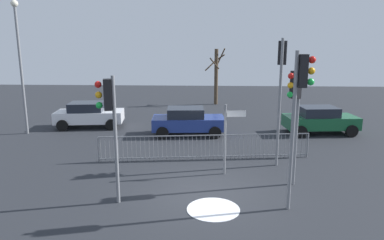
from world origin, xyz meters
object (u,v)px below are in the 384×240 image
(car_green_near, at_px, (320,120))
(car_white_trailing, at_px, (89,114))
(traffic_light_mid_right, at_px, (109,111))
(traffic_light_mid_left, at_px, (295,101))
(traffic_light_foreground_left, at_px, (300,96))
(bare_tree_left, at_px, (216,75))
(street_lamp, at_px, (20,55))
(car_blue_far, at_px, (188,121))
(direction_sign_post, at_px, (227,135))
(traffic_light_foreground_right, at_px, (281,74))

(car_green_near, height_order, car_white_trailing, same)
(traffic_light_mid_right, distance_m, traffic_light_mid_left, 5.97)
(traffic_light_foreground_left, xyz_separation_m, bare_tree_left, (-1.93, 18.44, -1.02))
(street_lamp, bearing_deg, car_green_near, 2.90)
(car_white_trailing, bearing_deg, car_blue_far, -21.02)
(traffic_light_foreground_left, bearing_deg, traffic_light_mid_left, 165.14)
(traffic_light_foreground_left, xyz_separation_m, direction_sign_post, (-1.83, 2.79, -1.88))
(traffic_light_foreground_right, relative_size, car_blue_far, 1.28)
(car_white_trailing, distance_m, street_lamp, 4.81)
(traffic_light_mid_right, relative_size, traffic_light_foreground_left, 0.85)
(car_white_trailing, bearing_deg, bare_tree_left, 41.32)
(traffic_light_foreground_left, relative_size, direction_sign_post, 1.74)
(traffic_light_mid_right, bearing_deg, direction_sign_post, -68.44)
(car_blue_far, height_order, street_lamp, street_lamp)
(traffic_light_foreground_right, height_order, bare_tree_left, traffic_light_foreground_right)
(traffic_light_mid_left, bearing_deg, traffic_light_foreground_right, -34.64)
(traffic_light_mid_left, relative_size, car_blue_far, 1.03)
(car_blue_far, xyz_separation_m, car_green_near, (7.14, 0.64, 0.00))
(car_green_near, distance_m, street_lamp, 16.28)
(car_green_near, bearing_deg, direction_sign_post, -135.38)
(car_green_near, bearing_deg, traffic_light_foreground_left, -116.40)
(street_lamp, bearing_deg, traffic_light_foreground_right, -19.17)
(traffic_light_mid_left, bearing_deg, traffic_light_foreground_left, 133.78)
(car_white_trailing, bearing_deg, direction_sign_post, -50.22)
(direction_sign_post, distance_m, bare_tree_left, 15.68)
(traffic_light_foreground_left, height_order, car_white_trailing, traffic_light_foreground_left)
(traffic_light_mid_right, distance_m, bare_tree_left, 18.62)
(bare_tree_left, bearing_deg, direction_sign_post, -89.64)
(traffic_light_mid_right, bearing_deg, car_white_trailing, 7.66)
(car_green_near, xyz_separation_m, bare_tree_left, (-5.45, 9.27, 1.60))
(car_white_trailing, bearing_deg, traffic_light_mid_right, -74.45)
(traffic_light_foreground_right, bearing_deg, car_white_trailing, 162.93)
(traffic_light_mid_left, relative_size, car_white_trailing, 1.01)
(traffic_light_foreground_right, relative_size, street_lamp, 0.72)
(traffic_light_mid_left, relative_size, street_lamp, 0.58)
(car_green_near, bearing_deg, traffic_light_mid_right, -140.15)
(traffic_light_foreground_right, bearing_deg, car_blue_far, 145.19)
(street_lamp, bearing_deg, direction_sign_post, -27.91)
(direction_sign_post, distance_m, car_white_trailing, 10.54)
(traffic_light_mid_right, distance_m, traffic_light_foreground_left, 5.44)
(car_blue_far, distance_m, bare_tree_left, 10.18)
(bare_tree_left, bearing_deg, car_green_near, -59.55)
(traffic_light_mid_right, xyz_separation_m, traffic_light_mid_left, (5.74, 1.65, 0.09))
(traffic_light_foreground_right, xyz_separation_m, car_blue_far, (-3.89, 4.56, -2.89))
(traffic_light_mid_right, relative_size, car_white_trailing, 0.98)
(direction_sign_post, relative_size, street_lamp, 0.38)
(direction_sign_post, xyz_separation_m, street_lamp, (-10.54, 5.58, 2.74))
(traffic_light_foreground_left, xyz_separation_m, traffic_light_mid_left, (0.32, 1.80, -0.42))
(traffic_light_foreground_left, distance_m, street_lamp, 14.96)
(traffic_light_foreground_right, height_order, direction_sign_post, traffic_light_foreground_right)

